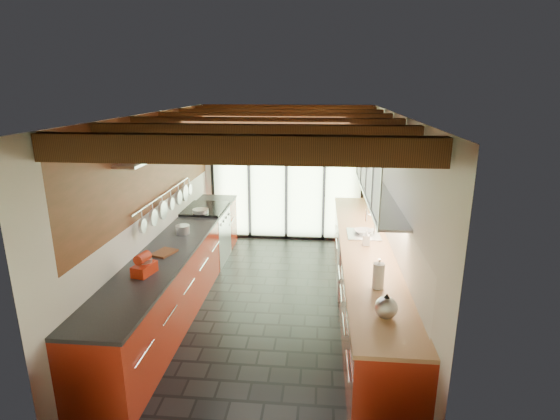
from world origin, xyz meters
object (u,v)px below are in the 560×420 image
object	(u,v)px
paper_towel	(378,276)
bowl	(363,232)
soap_bottle	(366,238)
stand_mixer	(144,265)
kettle	(386,306)

from	to	relation	value
paper_towel	bowl	distance (m)	1.73
paper_towel	soap_bottle	distance (m)	1.27
stand_mixer	paper_towel	xyz separation A→B (m)	(2.54, -0.12, 0.03)
soap_bottle	bowl	size ratio (longest dim) A/B	0.85
kettle	soap_bottle	distance (m)	1.86
stand_mixer	bowl	bearing A→B (deg)	32.44
paper_towel	stand_mixer	bearing A→B (deg)	177.36
stand_mixer	paper_towel	distance (m)	2.54
paper_towel	bowl	bearing A→B (deg)	90.00
paper_towel	soap_bottle	xyz separation A→B (m)	(0.00, 1.27, -0.03)
soap_bottle	kettle	bearing A→B (deg)	-90.00
kettle	bowl	xyz separation A→B (m)	(0.00, 2.32, -0.08)
kettle	bowl	world-z (taller)	kettle
stand_mixer	bowl	distance (m)	3.01
kettle	bowl	size ratio (longest dim) A/B	1.16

